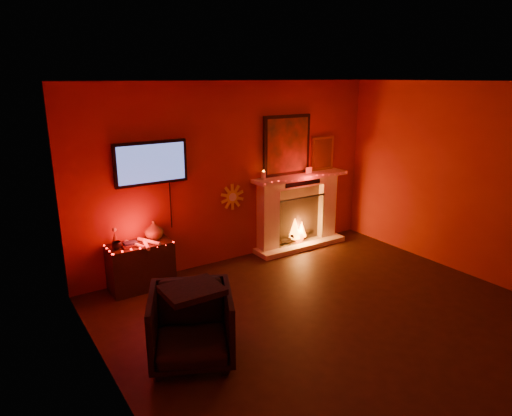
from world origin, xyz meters
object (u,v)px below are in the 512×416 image
at_px(fireplace, 298,204).
at_px(armchair, 191,326).
at_px(sunburst_clock, 232,197).
at_px(console_table, 141,263).
at_px(tv, 151,163).

relative_size(fireplace, armchair, 2.64).
bearing_deg(sunburst_clock, console_table, -171.99).
bearing_deg(fireplace, tv, 178.50).
height_order(tv, sunburst_clock, tv).
bearing_deg(console_table, sunburst_clock, 8.01).
relative_size(sunburst_clock, console_table, 0.45).
xyz_separation_m(tv, console_table, (-0.29, -0.19, -1.29)).
bearing_deg(tv, fireplace, -1.50).
bearing_deg(sunburst_clock, armchair, -129.12).
distance_m(fireplace, armchair, 3.51).
relative_size(tv, sunburst_clock, 3.10).
distance_m(tv, console_table, 1.33).
distance_m(tv, sunburst_clock, 1.41).
height_order(fireplace, tv, fireplace).
distance_m(tv, armchair, 2.44).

